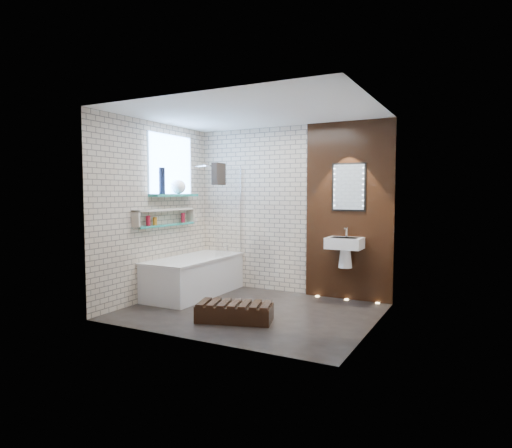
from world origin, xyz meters
The scene contains 15 objects.
ground centered at (0.00, 0.00, 0.00)m, with size 3.20×3.20×0.00m, color black.
room_shell centered at (0.00, 0.00, 1.30)m, with size 3.24×3.20×2.60m.
walnut_panel centered at (0.95, 1.27, 1.30)m, with size 1.30×0.06×2.60m, color black.
clerestory_window centered at (-1.57, 0.35, 1.90)m, with size 0.18×1.00×0.94m.
display_niche centered at (-1.53, 0.15, 1.20)m, with size 0.14×1.30×0.26m.
bathtub centered at (-1.22, 0.45, 0.29)m, with size 0.79×1.74×0.70m.
bath_screen centered at (-0.87, 0.89, 1.28)m, with size 0.01×0.78×1.40m, color white.
towel centered at (-0.87, 0.60, 1.85)m, with size 0.10×0.25×0.33m, color black.
shower_head centered at (-1.30, 0.95, 2.00)m, with size 0.18×0.18×0.02m, color silver.
washbasin centered at (0.95, 1.07, 0.79)m, with size 0.50×0.36×0.58m.
led_mirror centered at (0.95, 1.23, 1.65)m, with size 0.50×0.02×0.70m.
walnut_step centered at (0.04, -0.50, 0.10)m, with size 0.91×0.40×0.20m, color black.
niche_bottles centered at (-1.53, 0.07, 1.17)m, with size 0.06×0.88×0.15m.
sill_vases centered at (-1.50, 0.34, 1.68)m, with size 0.22×0.54×0.39m.
floor_uplights centered at (0.95, 1.20, 0.01)m, with size 0.96×0.06×0.01m.
Camera 1 is at (2.74, -5.10, 1.56)m, focal length 31.18 mm.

